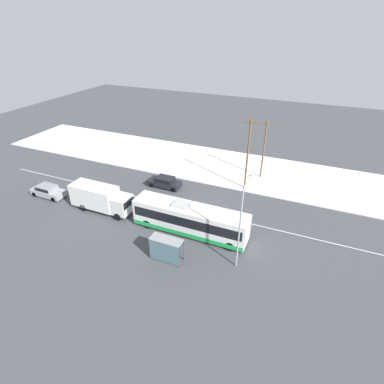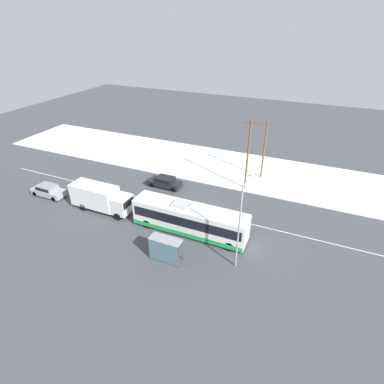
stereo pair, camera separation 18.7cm
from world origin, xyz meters
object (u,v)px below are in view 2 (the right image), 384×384
sedan_car (165,182)px  parked_car_near_truck (48,190)px  city_bus (190,219)px  utility_pole_snowlot (264,149)px  pedestrian_at_stop (177,246)px  bus_shelter (165,247)px  box_truck (100,197)px  streetlamp (242,215)px  utility_pole_roadside (248,154)px

sedan_car → parked_car_near_truck: 14.90m
city_bus → parked_car_near_truck: bearing=-179.1°
city_bus → utility_pole_snowlot: bearing=74.9°
parked_car_near_truck → pedestrian_at_stop: bearing=-9.5°
city_bus → bus_shelter: (-0.31, -4.94, 0.03)m
utility_pole_snowlot → box_truck: bearing=-134.4°
streetlamp → pedestrian_at_stop: bearing=-167.3°
sedan_car → utility_pole_snowlot: utility_pole_snowlot is taller
box_truck → parked_car_near_truck: (-8.29, -0.09, -0.89)m
streetlamp → city_bus: bearing=158.3°
bus_shelter → utility_pole_snowlot: size_ratio=0.37×
sedan_car → utility_pole_roadside: bearing=-158.6°
city_bus → box_truck: (-11.32, -0.20, 0.06)m
city_bus → sedan_car: 10.50m
sedan_car → utility_pole_snowlot: size_ratio=0.54×
city_bus → bus_shelter: size_ratio=3.99×
city_bus → streetlamp: size_ratio=1.45×
sedan_car → utility_pole_snowlot: 14.20m
sedan_car → bus_shelter: size_ratio=1.46×
pedestrian_at_stop → utility_pole_roadside: size_ratio=0.17×
pedestrian_at_stop → city_bus: bearing=94.5°
parked_car_near_truck → utility_pole_snowlot: utility_pole_snowlot is taller
box_truck → sedan_car: (4.27, 7.94, -0.91)m
pedestrian_at_stop → bus_shelter: bearing=-114.6°
box_truck → streetlamp: streetlamp is taller
sedan_car → box_truck: bearing=61.7°
bus_shelter → utility_pole_roadside: bearing=79.0°
box_truck → bus_shelter: box_truck is taller
city_bus → sedan_car: size_ratio=2.74×
utility_pole_roadside → utility_pole_snowlot: size_ratio=1.14×
city_bus → box_truck: size_ratio=1.64×
utility_pole_roadside → utility_pole_snowlot: 4.24m
parked_car_near_truck → streetlamp: size_ratio=0.53×
box_truck → bus_shelter: 11.98m
pedestrian_at_stop → utility_pole_roadside: (2.62, 15.26, 3.93)m
city_bus → utility_pole_roadside: utility_pole_roadside is taller
pedestrian_at_stop → utility_pole_roadside: 15.98m
bus_shelter → utility_pole_roadside: utility_pole_roadside is taller
streetlamp → utility_pole_snowlot: (-1.71, 17.99, -0.94)m
sedan_car → utility_pole_roadside: (9.96, 3.90, 4.13)m
box_truck → sedan_car: bearing=61.7°
pedestrian_at_stop → bus_shelter: (-0.60, -1.31, 0.67)m
pedestrian_at_stop → bus_shelter: bus_shelter is taller
city_bus → utility_pole_roadside: size_ratio=1.29×
city_bus → utility_pole_roadside: 12.43m
box_truck → bus_shelter: bearing=-23.3°
parked_car_near_truck → city_bus: bearing=0.9°
city_bus → pedestrian_at_stop: (0.28, -3.63, -0.64)m
sedan_car → streetlamp: 17.04m
parked_car_near_truck → bus_shelter: bearing=-13.5°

